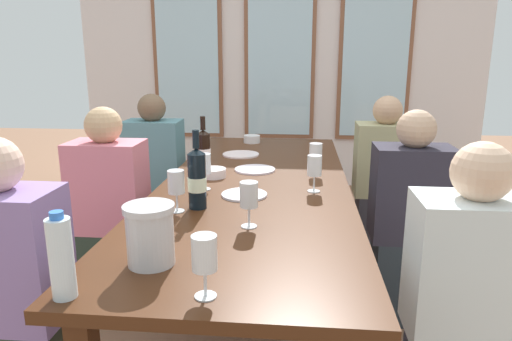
{
  "coord_description": "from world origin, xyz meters",
  "views": [
    {
      "loc": [
        0.22,
        -2.22,
        1.37
      ],
      "look_at": [
        0.0,
        0.04,
        0.79
      ],
      "focal_mm": 32.29,
      "sensor_mm": 36.0,
      "label": 1
    }
  ],
  "objects_px": {
    "tasting_bowl_0": "(213,173)",
    "seated_person_5": "(383,183)",
    "tasting_bowl_1": "(252,139)",
    "seated_person_1": "(465,314)",
    "seated_person_0": "(12,300)",
    "seated_person_4": "(156,178)",
    "water_bottle": "(61,258)",
    "wine_glass_0": "(314,167)",
    "white_plate_0": "(255,170)",
    "wine_glass_5": "(204,256)",
    "white_plate_2": "(244,195)",
    "wine_bottle_0": "(197,178)",
    "wine_glass_4": "(176,183)",
    "metal_pitcher": "(150,234)",
    "seated_person_3": "(408,224)",
    "wine_glass_1": "(316,154)",
    "wine_glass_3": "(204,165)",
    "white_plate_1": "(241,154)",
    "seated_person_2": "(111,216)",
    "dining_table": "(255,195)",
    "wine_glass_2": "(249,196)"
  },
  "relations": [
    {
      "from": "dining_table",
      "to": "seated_person_0",
      "type": "height_order",
      "value": "seated_person_0"
    },
    {
      "from": "tasting_bowl_0",
      "to": "wine_glass_5",
      "type": "xyz_separation_m",
      "value": [
        0.21,
        -1.22,
        0.09
      ]
    },
    {
      "from": "seated_person_5",
      "to": "dining_table",
      "type": "bearing_deg",
      "value": -133.96
    },
    {
      "from": "tasting_bowl_1",
      "to": "seated_person_1",
      "type": "height_order",
      "value": "seated_person_1"
    },
    {
      "from": "white_plate_0",
      "to": "tasting_bowl_0",
      "type": "bearing_deg",
      "value": -141.93
    },
    {
      "from": "metal_pitcher",
      "to": "wine_glass_3",
      "type": "bearing_deg",
      "value": 90.07
    },
    {
      "from": "seated_person_4",
      "to": "seated_person_0",
      "type": "bearing_deg",
      "value": -90.0
    },
    {
      "from": "seated_person_1",
      "to": "wine_glass_5",
      "type": "bearing_deg",
      "value": -156.88
    },
    {
      "from": "white_plate_1",
      "to": "wine_glass_1",
      "type": "bearing_deg",
      "value": -45.43
    },
    {
      "from": "white_plate_0",
      "to": "dining_table",
      "type": "bearing_deg",
      "value": -84.16
    },
    {
      "from": "water_bottle",
      "to": "wine_glass_1",
      "type": "distance_m",
      "value": 1.51
    },
    {
      "from": "dining_table",
      "to": "seated_person_0",
      "type": "distance_m",
      "value": 1.16
    },
    {
      "from": "wine_glass_2",
      "to": "seated_person_1",
      "type": "bearing_deg",
      "value": -13.45
    },
    {
      "from": "white_plate_0",
      "to": "tasting_bowl_1",
      "type": "height_order",
      "value": "tasting_bowl_1"
    },
    {
      "from": "tasting_bowl_0",
      "to": "seated_person_5",
      "type": "xyz_separation_m",
      "value": [
        1.01,
        0.73,
        -0.24
      ]
    },
    {
      "from": "tasting_bowl_1",
      "to": "seated_person_4",
      "type": "distance_m",
      "value": 0.74
    },
    {
      "from": "water_bottle",
      "to": "wine_glass_0",
      "type": "bearing_deg",
      "value": 56.63
    },
    {
      "from": "white_plate_0",
      "to": "wine_glass_1",
      "type": "bearing_deg",
      "value": -13.44
    },
    {
      "from": "wine_glass_3",
      "to": "wine_glass_5",
      "type": "relative_size",
      "value": 1.0
    },
    {
      "from": "white_plate_2",
      "to": "wine_glass_1",
      "type": "height_order",
      "value": "wine_glass_1"
    },
    {
      "from": "seated_person_0",
      "to": "wine_glass_1",
      "type": "bearing_deg",
      "value": 43.1
    },
    {
      "from": "tasting_bowl_1",
      "to": "wine_glass_0",
      "type": "bearing_deg",
      "value": -70.8
    },
    {
      "from": "wine_bottle_0",
      "to": "wine_glass_3",
      "type": "bearing_deg",
      "value": 95.87
    },
    {
      "from": "wine_glass_3",
      "to": "wine_glass_2",
      "type": "bearing_deg",
      "value": -60.34
    },
    {
      "from": "tasting_bowl_1",
      "to": "seated_person_1",
      "type": "bearing_deg",
      "value": -63.98
    },
    {
      "from": "metal_pitcher",
      "to": "seated_person_4",
      "type": "xyz_separation_m",
      "value": [
        -0.55,
        1.76,
        -0.31
      ]
    },
    {
      "from": "white_plate_1",
      "to": "seated_person_3",
      "type": "distance_m",
      "value": 1.12
    },
    {
      "from": "water_bottle",
      "to": "seated_person_5",
      "type": "distance_m",
      "value": 2.33
    },
    {
      "from": "tasting_bowl_1",
      "to": "seated_person_1",
      "type": "distance_m",
      "value": 2.08
    },
    {
      "from": "white_plate_0",
      "to": "wine_glass_5",
      "type": "xyz_separation_m",
      "value": [
        0.0,
        -1.38,
        0.11
      ]
    },
    {
      "from": "tasting_bowl_1",
      "to": "white_plate_2",
      "type": "bearing_deg",
      "value": -85.59
    },
    {
      "from": "water_bottle",
      "to": "seated_person_0",
      "type": "bearing_deg",
      "value": 140.24
    },
    {
      "from": "wine_glass_5",
      "to": "wine_glass_4",
      "type": "bearing_deg",
      "value": 110.87
    },
    {
      "from": "tasting_bowl_0",
      "to": "wine_glass_3",
      "type": "xyz_separation_m",
      "value": [
        0.0,
        -0.23,
        0.1
      ]
    },
    {
      "from": "wine_glass_0",
      "to": "wine_glass_2",
      "type": "distance_m",
      "value": 0.54
    },
    {
      "from": "seated_person_3",
      "to": "white_plate_2",
      "type": "bearing_deg",
      "value": -161.27
    },
    {
      "from": "white_plate_2",
      "to": "wine_bottle_0",
      "type": "relative_size",
      "value": 0.63
    },
    {
      "from": "metal_pitcher",
      "to": "water_bottle",
      "type": "xyz_separation_m",
      "value": [
        -0.17,
        -0.22,
        0.02
      ]
    },
    {
      "from": "wine_bottle_0",
      "to": "white_plate_2",
      "type": "bearing_deg",
      "value": 47.41
    },
    {
      "from": "tasting_bowl_1",
      "to": "wine_glass_4",
      "type": "relative_size",
      "value": 0.69
    },
    {
      "from": "wine_glass_1",
      "to": "seated_person_1",
      "type": "relative_size",
      "value": 0.16
    },
    {
      "from": "wine_glass_1",
      "to": "seated_person_3",
      "type": "bearing_deg",
      "value": -14.14
    },
    {
      "from": "white_plate_0",
      "to": "white_plate_1",
      "type": "relative_size",
      "value": 0.97
    },
    {
      "from": "water_bottle",
      "to": "wine_glass_5",
      "type": "relative_size",
      "value": 1.38
    },
    {
      "from": "wine_bottle_0",
      "to": "wine_glass_1",
      "type": "height_order",
      "value": "wine_bottle_0"
    },
    {
      "from": "seated_person_0",
      "to": "seated_person_1",
      "type": "bearing_deg",
      "value": 2.1
    },
    {
      "from": "dining_table",
      "to": "seated_person_5",
      "type": "distance_m",
      "value": 1.13
    },
    {
      "from": "seated_person_2",
      "to": "wine_glass_1",
      "type": "bearing_deg",
      "value": 7.55
    },
    {
      "from": "wine_glass_5",
      "to": "water_bottle",
      "type": "bearing_deg",
      "value": -174.47
    },
    {
      "from": "wine_glass_5",
      "to": "seated_person_3",
      "type": "bearing_deg",
      "value": 55.79
    }
  ]
}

